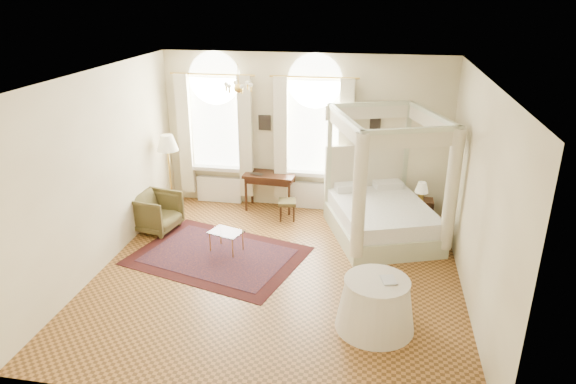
# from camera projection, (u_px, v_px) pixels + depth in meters

# --- Properties ---
(ground) EXTENTS (6.00, 6.00, 0.00)m
(ground) POSITION_uv_depth(u_px,v_px,m) (278.00, 274.00, 8.63)
(ground) COLOR #99622C
(ground) RESTS_ON ground
(room_walls) EXTENTS (6.00, 6.00, 6.00)m
(room_walls) POSITION_uv_depth(u_px,v_px,m) (277.00, 163.00, 7.90)
(room_walls) COLOR #FAEDBE
(room_walls) RESTS_ON ground
(window_left) EXTENTS (1.62, 0.27, 3.29)m
(window_left) POSITION_uv_depth(u_px,v_px,m) (216.00, 138.00, 11.02)
(window_left) COLOR white
(window_left) RESTS_ON room_walls
(window_right) EXTENTS (1.62, 0.27, 3.29)m
(window_right) POSITION_uv_depth(u_px,v_px,m) (313.00, 143.00, 10.68)
(window_right) COLOR white
(window_right) RESTS_ON room_walls
(chandelier) EXTENTS (0.51, 0.45, 0.50)m
(chandelier) POSITION_uv_depth(u_px,v_px,m) (238.00, 87.00, 8.80)
(chandelier) COLOR gold
(chandelier) RESTS_ON room_walls
(wall_pictures) EXTENTS (2.54, 0.03, 0.39)m
(wall_pictures) POSITION_uv_depth(u_px,v_px,m) (309.00, 123.00, 10.63)
(wall_pictures) COLOR black
(wall_pictures) RESTS_ON room_walls
(canopy_bed) EXTENTS (2.44, 2.69, 2.42)m
(canopy_bed) POSITION_uv_depth(u_px,v_px,m) (383.00, 210.00, 9.76)
(canopy_bed) COLOR beige
(canopy_bed) RESTS_ON ground
(nightstand) EXTENTS (0.38, 0.34, 0.54)m
(nightstand) POSITION_uv_depth(u_px,v_px,m) (423.00, 212.00, 10.39)
(nightstand) COLOR #391F0F
(nightstand) RESTS_ON ground
(nightstand_lamp) EXTENTS (0.27, 0.27, 0.39)m
(nightstand_lamp) POSITION_uv_depth(u_px,v_px,m) (422.00, 189.00, 10.15)
(nightstand_lamp) COLOR gold
(nightstand_lamp) RESTS_ON nightstand
(writing_desk) EXTENTS (1.12, 0.63, 0.81)m
(writing_desk) POSITION_uv_depth(u_px,v_px,m) (270.00, 179.00, 10.95)
(writing_desk) COLOR #391F0F
(writing_desk) RESTS_ON ground
(laptop) EXTENTS (0.34, 0.27, 0.02)m
(laptop) POSITION_uv_depth(u_px,v_px,m) (257.00, 173.00, 10.89)
(laptop) COLOR black
(laptop) RESTS_ON writing_desk
(stool) EXTENTS (0.42, 0.42, 0.42)m
(stool) POSITION_uv_depth(u_px,v_px,m) (287.00, 204.00, 10.58)
(stool) COLOR #4B4120
(stool) RESTS_ON ground
(armchair) EXTENTS (0.97, 0.95, 0.76)m
(armchair) POSITION_uv_depth(u_px,v_px,m) (156.00, 212.00, 10.11)
(armchair) COLOR #4A411F
(armchair) RESTS_ON ground
(coffee_table) EXTENTS (0.67, 0.57, 0.39)m
(coffee_table) POSITION_uv_depth(u_px,v_px,m) (226.00, 234.00, 9.27)
(coffee_table) COLOR silver
(coffee_table) RESTS_ON ground
(floor_lamp) EXTENTS (0.44, 0.44, 1.72)m
(floor_lamp) POSITION_uv_depth(u_px,v_px,m) (168.00, 147.00, 10.47)
(floor_lamp) COLOR gold
(floor_lamp) RESTS_ON ground
(oriental_rug) EXTENTS (3.36, 2.79, 0.01)m
(oriental_rug) POSITION_uv_depth(u_px,v_px,m) (218.00, 256.00, 9.22)
(oriental_rug) COLOR #380F0D
(oriental_rug) RESTS_ON ground
(side_table) EXTENTS (1.12, 1.12, 0.76)m
(side_table) POSITION_uv_depth(u_px,v_px,m) (376.00, 304.00, 7.16)
(side_table) COLOR beige
(side_table) RESTS_ON ground
(book) EXTENTS (0.25, 0.30, 0.02)m
(book) POSITION_uv_depth(u_px,v_px,m) (382.00, 280.00, 6.99)
(book) COLOR black
(book) RESTS_ON side_table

